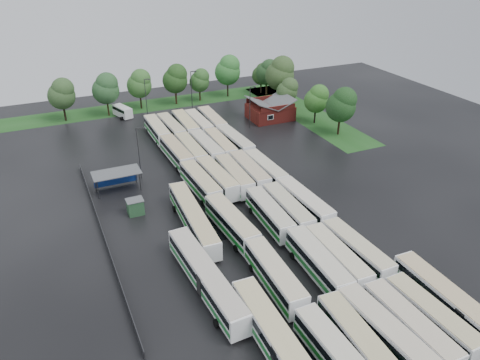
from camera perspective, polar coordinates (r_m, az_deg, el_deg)
name	(u,v)px	position (r m, az deg, el deg)	size (l,w,h in m)	color
ground	(260,230)	(71.88, 2.51, -6.14)	(160.00, 160.00, 0.00)	black
brick_building	(270,111)	(115.23, 3.69, 8.34)	(10.07, 8.60, 5.39)	maroon
wash_shed	(116,174)	(84.31, -14.86, 0.68)	(8.20, 4.20, 3.58)	#2D2D30
utility_hut	(135,207)	(77.01, -12.64, -3.19)	(2.70, 2.20, 2.62)	#234A2A
grass_strip_north	(158,104)	(127.86, -9.94, 9.09)	(80.00, 10.00, 0.01)	#1B4917
grass_strip_east	(305,113)	(120.66, 7.91, 8.10)	(10.00, 50.00, 0.01)	#1B4917
west_fence	(103,234)	(72.84, -16.36, -6.33)	(0.10, 50.00, 1.20)	#2D2D30
bus_r0c0	(337,356)	(51.90, 11.73, -20.27)	(2.87, 12.72, 3.53)	white
bus_r0c1	(358,342)	(53.67, 14.21, -18.59)	(3.31, 12.87, 3.55)	white
bus_r0c2	(384,332)	(55.28, 17.10, -17.30)	(3.42, 13.30, 3.67)	white
bus_r0c3	(409,326)	(56.81, 19.95, -16.44)	(2.90, 12.98, 3.60)	white
bus_r0c4	(431,317)	(58.84, 22.29, -15.21)	(3.11, 12.69, 3.51)	white
bus_r1c0	(275,276)	(60.20, 4.26, -11.53)	(3.26, 13.22, 3.65)	white
bus_r1c2	(318,262)	(62.94, 9.46, -9.87)	(3.37, 13.35, 3.69)	white
bus_r1c3	(337,257)	(64.36, 11.74, -9.23)	(3.02, 12.82, 3.55)	white
bus_r1c4	(356,250)	(66.26, 14.01, -8.32)	(3.11, 12.81, 3.54)	white
bus_r2c0	(232,222)	(69.91, -1.03, -5.19)	(3.51, 13.44, 3.71)	white
bus_r2c2	(269,214)	(72.29, 3.61, -4.11)	(3.25, 12.88, 3.56)	white
bus_r2c3	(287,209)	(73.66, 5.80, -3.53)	(3.07, 12.98, 3.59)	white
bus_r2c4	(304,203)	(75.49, 7.82, -2.77)	(3.25, 13.39, 3.70)	white
bus_r3c0	(200,183)	(81.08, -4.85, -0.35)	(3.23, 13.11, 3.62)	white
bus_r3c1	(217,178)	(82.39, -2.84, 0.22)	(3.26, 13.20, 3.65)	white
bus_r3c2	(234,176)	(83.17, -0.74, 0.50)	(3.15, 12.96, 3.59)	white
bus_r3c3	(249,172)	(84.59, 1.12, 1.01)	(3.03, 13.10, 3.63)	white
bus_r3c4	(265,170)	(85.64, 3.08, 1.28)	(2.97, 12.71, 3.52)	white
bus_r4c0	(176,153)	(92.91, -7.77, 3.30)	(3.07, 13.09, 3.63)	white
bus_r4c1	(191,150)	(93.86, -6.03, 3.65)	(2.75, 12.78, 3.56)	white
bus_r4c2	(206,148)	(94.62, -4.16, 3.96)	(2.91, 13.07, 3.63)	white
bus_r4c3	(220,145)	(95.73, -2.43, 4.27)	(2.91, 12.73, 3.53)	white
bus_r4c4	(235,142)	(97.03, -0.61, 4.66)	(3.23, 13.09, 3.62)	white
bus_r5c0	(157,130)	(104.91, -10.08, 6.03)	(2.81, 12.85, 3.57)	white
bus_r5c1	(171,128)	(105.76, -8.39, 6.32)	(3.11, 12.73, 3.52)	white
bus_r5c2	(185,125)	(106.81, -6.67, 6.69)	(3.12, 13.08, 3.62)	white
bus_r5c3	(199,124)	(107.31, -5.05, 6.84)	(2.73, 12.69, 3.53)	white
bus_r5c4	(212,121)	(108.58, -3.41, 7.19)	(3.18, 13.11, 3.63)	white
artic_bus_west_a	(281,348)	(51.67, 5.03, -19.74)	(3.23, 19.99, 3.70)	white
artic_bus_west_b	(193,218)	(71.32, -5.72, -4.69)	(3.64, 19.20, 3.54)	white
artic_bus_west_c	(206,278)	(59.86, -4.16, -11.78)	(3.76, 19.76, 3.65)	white
artic_bus_east	(460,311)	(60.70, 25.25, -14.30)	(3.07, 19.66, 3.64)	white
minibus	(122,111)	(119.96, -14.13, 8.15)	(4.02, 6.46, 2.65)	white
tree_north_0	(62,93)	(119.75, -20.88, 9.83)	(6.40, 6.40, 10.59)	black
tree_north_1	(106,88)	(120.07, -16.01, 10.71)	(6.55, 6.55, 10.85)	#362715
tree_north_2	(140,83)	(123.44, -12.12, 11.45)	(6.24, 6.24, 10.34)	black
tree_north_3	(176,78)	(125.32, -7.85, 12.17)	(6.49, 6.49, 10.75)	#341D11
tree_north_4	(200,80)	(127.77, -4.90, 12.05)	(5.32, 5.32, 8.82)	#311E11
tree_north_5	(228,70)	(130.60, -1.45, 13.28)	(6.97, 6.97, 11.54)	black
tree_north_6	(262,74)	(134.13, 2.69, 12.82)	(5.20, 5.20, 8.62)	black
tree_east_0	(342,104)	(106.13, 12.34, 8.99)	(6.60, 6.60, 10.93)	black
tree_east_1	(317,99)	(112.35, 9.38, 9.77)	(5.68, 5.68, 9.41)	black
tree_east_2	(288,90)	(119.40, 5.85, 10.87)	(5.32, 5.31, 8.79)	#3D2D20
tree_east_3	(281,73)	(125.26, 4.97, 12.87)	(7.60, 7.60, 12.58)	black
tree_east_4	(268,72)	(132.63, 3.39, 13.01)	(6.02, 6.02, 9.97)	black
lamp_post_ne	(250,105)	(107.72, 1.28, 9.19)	(1.53, 0.30, 9.92)	#2D2D30
lamp_post_nw	(139,150)	(86.10, -12.20, 3.65)	(1.54, 0.30, 9.98)	#2D2D30
lamp_post_back_w	(146,96)	(116.75, -11.36, 10.06)	(1.49, 0.29, 9.68)	#2D2D30
lamp_post_back_e	(192,88)	(119.40, -5.88, 11.04)	(1.59, 0.31, 10.34)	#2D2D30
puddle_0	(321,339)	(55.85, 9.84, -18.60)	(6.13, 6.13, 0.01)	black
puddle_1	(398,316)	(60.66, 18.75, -15.41)	(4.19, 4.19, 0.01)	black
puddle_2	(215,227)	(72.58, -3.06, -5.78)	(7.50, 7.50, 0.01)	black
puddle_3	(299,224)	(73.94, 7.23, -5.29)	(4.72, 4.72, 0.01)	black
puddle_4	(402,279)	(66.14, 19.14, -11.35)	(3.68, 3.68, 0.01)	black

